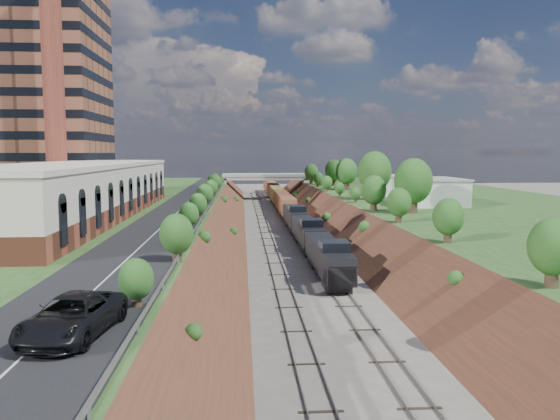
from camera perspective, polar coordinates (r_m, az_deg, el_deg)
The scene contains 19 objects.
ground at distance 36.67m, azimuth 6.86°, elevation -15.34°, with size 400.00×400.00×0.00m, color #6B665B.
platform_left at distance 97.78m, azimuth -19.68°, elevation -0.70°, with size 44.00×180.00×5.00m, color #2A4D1F.
platform_right at distance 102.14m, azimuth 18.80°, elevation -0.40°, with size 44.00×180.00×5.00m, color #2A4D1F.
embankment_left at distance 94.57m, azimuth -6.67°, elevation -2.14°, with size 7.07×180.00×7.07m, color brown.
embankment_right at distance 96.10m, azimuth 6.56°, elevation -2.00°, with size 7.07×180.00×7.07m, color brown.
rail_left_track at distance 94.54m, azimuth -1.58°, elevation -2.04°, with size 1.58×180.00×0.18m, color gray.
rail_right_track at distance 94.90m, azimuth 1.56°, elevation -2.01°, with size 1.58×180.00×0.18m, color gray.
road at distance 94.31m, azimuth -9.44°, elevation 0.89°, with size 8.00×180.00×0.10m, color black.
guardrail at distance 93.77m, azimuth -6.96°, elevation 1.20°, with size 0.10×171.00×0.70m.
commercial_building at distance 74.81m, azimuth -20.66°, elevation 1.93°, with size 14.30×62.30×7.00m.
highrise_tower at distance 113.65m, azimuth -24.10°, elevation 15.40°, with size 22.00×22.00×53.90m.
smokestack at distance 94.95m, azimuth -22.62°, elevation 12.62°, with size 3.20×3.20×40.00m, color brown.
overpass at distance 155.89m, azimuth -1.61°, elevation 2.91°, with size 24.50×8.30×7.40m.
white_building_near at distance 90.89m, azimuth 15.32°, elevation 1.80°, with size 9.00×12.00×4.00m, color silver.
white_building_far at distance 111.72m, azimuth 11.34°, elevation 2.54°, with size 8.00×10.00×3.60m, color silver.
tree_right_large at distance 77.32m, azimuth 13.76°, elevation 2.91°, with size 5.25×5.25×7.61m.
tree_left_crest at distance 54.14m, azimuth -9.52°, elevation -0.74°, with size 2.45×2.45×3.55m.
freight_train at distance 125.83m, azimuth 0.17°, elevation 1.07°, with size 2.87×146.84×4.55m.
suv at distance 26.58m, azimuth -20.87°, elevation -10.34°, with size 3.04×6.60×1.83m, color black.
Camera 1 is at (-6.61, -33.53, 13.32)m, focal length 35.00 mm.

